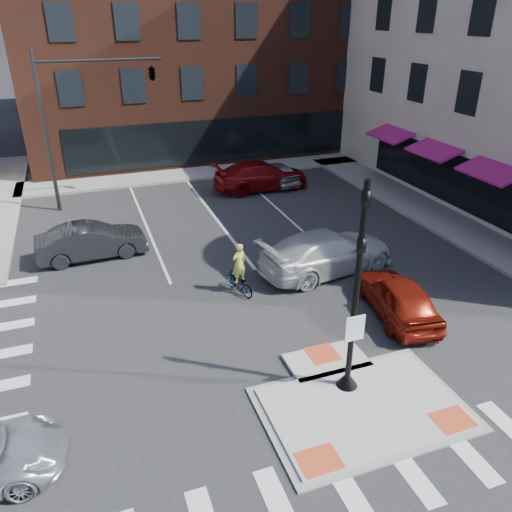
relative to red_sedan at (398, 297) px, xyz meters
name	(u,v)px	position (x,y,z in m)	size (l,w,h in m)	color
ground	(353,397)	(-3.50, -3.19, -0.72)	(120.00, 120.00, 0.00)	#28282B
refuge_island	(358,402)	(-3.50, -3.45, -0.67)	(5.40, 4.65, 0.13)	gray
sidewalk_e	(441,218)	(7.30, 6.81, -0.64)	(3.00, 24.00, 0.15)	gray
sidewalk_n	(227,169)	(-0.50, 18.81, -0.64)	(26.00, 3.00, 0.15)	gray
building_n	(186,36)	(-0.50, 28.80, 7.08)	(24.40, 18.40, 15.50)	#4D2318
building_far_left	(84,57)	(-7.50, 48.81, 4.28)	(10.00, 12.00, 10.00)	slate
building_far_right	(196,44)	(5.50, 50.81, 5.28)	(12.00, 12.00, 12.00)	brown
signal_pole	(354,318)	(-3.50, -2.80, 1.64)	(0.60, 0.60, 5.98)	black
mast_arm_signal	(123,85)	(-6.97, 14.81, 5.49)	(6.10, 2.24, 8.00)	black
red_sedan	(398,297)	(0.00, 0.00, 0.00)	(1.70, 4.22, 1.44)	maroon
white_pickup	(327,252)	(-0.77, 3.81, 0.12)	(2.35, 5.77, 1.68)	silver
bg_car_dark	(92,241)	(-9.65, 8.31, 0.03)	(1.58, 4.54, 1.49)	#28292E
bg_car_silver	(275,173)	(1.50, 15.18, -0.05)	(1.58, 3.93, 1.34)	#B3B5BB
bg_car_red	(261,176)	(0.34, 14.44, 0.10)	(2.30, 5.65, 1.64)	maroon
cyclist	(239,276)	(-4.68, 3.31, -0.04)	(1.01, 1.64, 2.01)	#3F3F44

